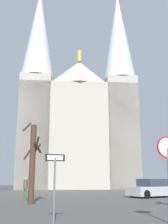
{
  "coord_description": "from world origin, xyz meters",
  "views": [
    {
      "loc": [
        -3.13,
        -5.95,
        1.53
      ],
      "look_at": [
        0.83,
        18.9,
        7.52
      ],
      "focal_mm": 44.61,
      "sensor_mm": 36.0,
      "label": 1
    }
  ],
  "objects_px": {
    "one_way_arrow_sign": "(55,179)",
    "bare_tree": "(32,161)",
    "parked_car_near_silver": "(152,189)",
    "pedestrian_standing": "(26,187)",
    "cathedral": "(78,118)",
    "stop_sign": "(168,162)"
  },
  "relations": [
    {
      "from": "cathedral",
      "to": "bare_tree",
      "type": "height_order",
      "value": "cathedral"
    },
    {
      "from": "stop_sign",
      "to": "bare_tree",
      "type": "xyz_separation_m",
      "value": [
        -4.93,
        8.38,
        0.48
      ]
    },
    {
      "from": "stop_sign",
      "to": "one_way_arrow_sign",
      "type": "distance_m",
      "value": 4.06
    },
    {
      "from": "bare_tree",
      "to": "cathedral",
      "type": "bearing_deg",
      "value": 75.96
    },
    {
      "from": "bare_tree",
      "to": "parked_car_near_silver",
      "type": "bearing_deg",
      "value": 26.09
    },
    {
      "from": "parked_car_near_silver",
      "to": "pedestrian_standing",
      "type": "xyz_separation_m",
      "value": [
        -10.18,
        -2.15,
        0.27
      ]
    },
    {
      "from": "one_way_arrow_sign",
      "to": "stop_sign",
      "type": "bearing_deg",
      "value": -8.97
    },
    {
      "from": "one_way_arrow_sign",
      "to": "bare_tree",
      "type": "relative_size",
      "value": 0.46
    },
    {
      "from": "pedestrian_standing",
      "to": "cathedral",
      "type": "bearing_deg",
      "value": 73.29
    },
    {
      "from": "cathedral",
      "to": "one_way_arrow_sign",
      "type": "bearing_deg",
      "value": -99.15
    },
    {
      "from": "cathedral",
      "to": "one_way_arrow_sign",
      "type": "relative_size",
      "value": 13.9
    },
    {
      "from": "stop_sign",
      "to": "bare_tree",
      "type": "height_order",
      "value": "bare_tree"
    },
    {
      "from": "cathedral",
      "to": "stop_sign",
      "type": "bearing_deg",
      "value": -92.22
    },
    {
      "from": "cathedral",
      "to": "bare_tree",
      "type": "distance_m",
      "value": 26.89
    },
    {
      "from": "stop_sign",
      "to": "pedestrian_standing",
      "type": "bearing_deg",
      "value": 116.13
    },
    {
      "from": "one_way_arrow_sign",
      "to": "bare_tree",
      "type": "height_order",
      "value": "bare_tree"
    },
    {
      "from": "cathedral",
      "to": "stop_sign",
      "type": "height_order",
      "value": "cathedral"
    },
    {
      "from": "stop_sign",
      "to": "parked_car_near_silver",
      "type": "distance_m",
      "value": 14.05
    },
    {
      "from": "one_way_arrow_sign",
      "to": "pedestrian_standing",
      "type": "bearing_deg",
      "value": 97.84
    },
    {
      "from": "one_way_arrow_sign",
      "to": "cathedral",
      "type": "bearing_deg",
      "value": 80.85
    },
    {
      "from": "bare_tree",
      "to": "parked_car_near_silver",
      "type": "distance_m",
      "value": 10.99
    },
    {
      "from": "one_way_arrow_sign",
      "to": "bare_tree",
      "type": "distance_m",
      "value": 7.88
    }
  ]
}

